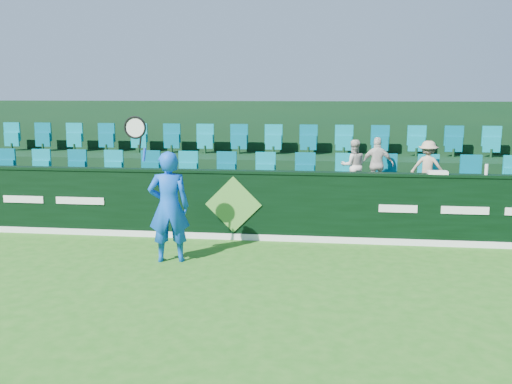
# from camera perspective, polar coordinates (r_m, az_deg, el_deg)

# --- Properties ---
(ground) EXTENTS (60.00, 60.00, 0.00)m
(ground) POSITION_cam_1_polar(r_m,az_deg,el_deg) (7.52, -7.24, -12.33)
(ground) COLOR #236718
(ground) RESTS_ON ground
(sponsor_hoarding) EXTENTS (16.00, 0.25, 1.35)m
(sponsor_hoarding) POSITION_cam_1_polar(r_m,az_deg,el_deg) (11.08, -2.17, -1.28)
(sponsor_hoarding) COLOR black
(sponsor_hoarding) RESTS_ON ground
(stand_tier_front) EXTENTS (16.00, 2.00, 0.80)m
(stand_tier_front) POSITION_cam_1_polar(r_m,az_deg,el_deg) (12.20, -1.33, -1.54)
(stand_tier_front) COLOR black
(stand_tier_front) RESTS_ON ground
(stand_tier_back) EXTENTS (16.00, 1.80, 1.30)m
(stand_tier_back) POSITION_cam_1_polar(r_m,az_deg,el_deg) (14.01, -0.18, 1.01)
(stand_tier_back) COLOR black
(stand_tier_back) RESTS_ON ground
(stand_rear) EXTENTS (16.00, 4.10, 2.60)m
(stand_rear) POSITION_cam_1_polar(r_m,az_deg,el_deg) (14.37, 0.05, 3.52)
(stand_rear) COLOR black
(stand_rear) RESTS_ON ground
(seat_row_front) EXTENTS (13.50, 0.50, 0.60)m
(seat_row_front) POSITION_cam_1_polar(r_m,az_deg,el_deg) (12.47, -1.07, 1.98)
(seat_row_front) COLOR #068191
(seat_row_front) RESTS_ON stand_tier_front
(seat_row_back) EXTENTS (13.50, 0.50, 0.60)m
(seat_row_back) POSITION_cam_1_polar(r_m,az_deg,el_deg) (14.19, -0.02, 4.99)
(seat_row_back) COLOR #068191
(seat_row_back) RESTS_ON stand_tier_back
(tennis_player) EXTENTS (1.10, 0.59, 2.48)m
(tennis_player) POSITION_cam_1_polar(r_m,az_deg,el_deg) (9.66, -8.74, -1.40)
(tennis_player) COLOR blue
(tennis_player) RESTS_ON ground
(spectator_left) EXTENTS (0.59, 0.50, 1.07)m
(spectator_left) POSITION_cam_1_polar(r_m,az_deg,el_deg) (11.95, 9.71, 2.62)
(spectator_left) COLOR beige
(spectator_left) RESTS_ON stand_tier_front
(spectator_middle) EXTENTS (0.68, 0.33, 1.13)m
(spectator_middle) POSITION_cam_1_polar(r_m,az_deg,el_deg) (11.98, 12.04, 2.70)
(spectator_middle) COLOR beige
(spectator_middle) RESTS_ON stand_tier_front
(spectator_right) EXTENTS (0.76, 0.55, 1.06)m
(spectator_right) POSITION_cam_1_polar(r_m,az_deg,el_deg) (12.11, 16.79, 2.42)
(spectator_right) COLOR tan
(spectator_right) RESTS_ON stand_tier_front
(towel) EXTENTS (0.36, 0.23, 0.05)m
(towel) POSITION_cam_1_polar(r_m,az_deg,el_deg) (11.01, 17.70, 1.88)
(towel) COLOR white
(towel) RESTS_ON sponsor_hoarding
(drinks_bottle) EXTENTS (0.06, 0.06, 0.20)m
(drinks_bottle) POSITION_cam_1_polar(r_m,az_deg,el_deg) (11.19, 22.05, 2.11)
(drinks_bottle) COLOR silver
(drinks_bottle) RESTS_ON sponsor_hoarding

